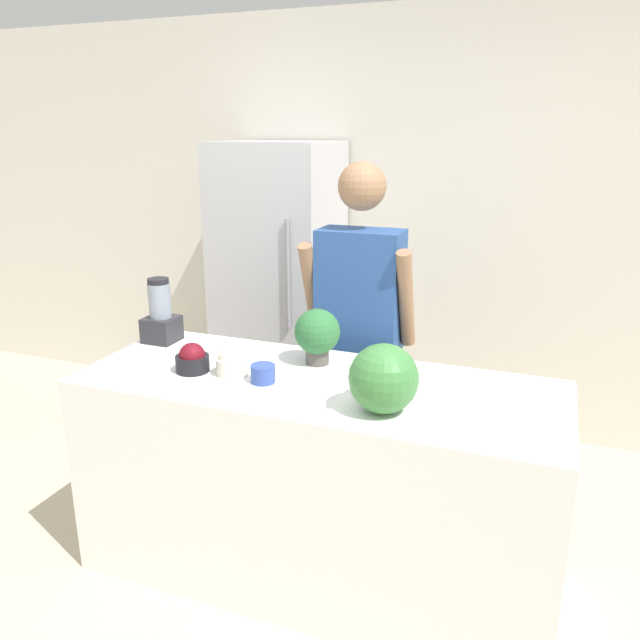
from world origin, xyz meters
TOP-DOWN VIEW (x-y plane):
  - ground_plane at (0.00, 0.00)m, footprint 14.00×14.00m
  - wall_back at (0.00, 2.08)m, footprint 8.00×0.06m
  - counter_island at (0.00, 0.38)m, footprint 1.98×0.75m
  - refrigerator at (-0.77, 1.71)m, footprint 0.70×0.67m
  - person at (-0.01, 0.99)m, footprint 0.54×0.27m
  - cutting_board at (0.35, 0.18)m, footprint 0.41×0.29m
  - watermelon at (0.33, 0.17)m, footprint 0.25×0.25m
  - bowl_cherries at (-0.53, 0.29)m, footprint 0.14×0.14m
  - bowl_cream at (-0.36, 0.32)m, footprint 0.14×0.14m
  - bowl_small_blue at (-0.20, 0.29)m, footprint 0.10×0.10m
  - blender at (-0.88, 0.58)m, footprint 0.15×0.15m
  - potted_plant at (-0.07, 0.57)m, footprint 0.20×0.20m

SIDE VIEW (x-z plane):
  - ground_plane at x=0.00m, z-range 0.00..0.00m
  - counter_island at x=0.00m, z-range 0.00..0.90m
  - person at x=-0.01m, z-range 0.03..1.78m
  - refrigerator at x=-0.77m, z-range 0.00..1.82m
  - cutting_board at x=0.35m, z-range 0.90..0.92m
  - bowl_small_blue at x=-0.20m, z-range 0.90..0.98m
  - bowl_cherries at x=-0.53m, z-range 0.89..1.02m
  - bowl_cream at x=-0.36m, z-range 0.89..1.02m
  - blender at x=-0.88m, z-range 0.88..1.19m
  - potted_plant at x=-0.07m, z-range 0.92..1.17m
  - watermelon at x=0.33m, z-range 0.92..1.17m
  - wall_back at x=0.00m, z-range 0.00..2.60m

